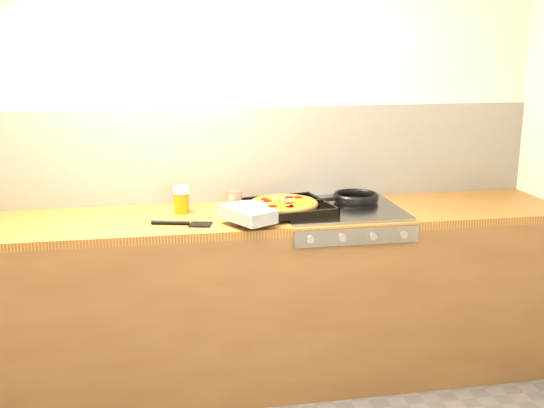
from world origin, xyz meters
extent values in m
plane|color=beige|center=(0.00, 1.40, 1.25)|extent=(3.20, 0.00, 3.20)
cube|color=silver|center=(0.00, 1.39, 1.15)|extent=(3.20, 0.02, 0.50)
cube|color=brown|center=(0.00, 1.10, 0.43)|extent=(3.20, 0.60, 0.86)
cube|color=olive|center=(0.00, 1.10, 0.88)|extent=(3.20, 0.60, 0.04)
cube|color=gray|center=(0.45, 0.80, 0.85)|extent=(0.60, 0.03, 0.08)
cylinder|color=#A5A5AA|center=(0.23, 0.78, 0.85)|extent=(0.04, 0.02, 0.04)
cylinder|color=#A5A5AA|center=(0.38, 0.78, 0.85)|extent=(0.04, 0.02, 0.04)
cylinder|color=#A5A5AA|center=(0.53, 0.78, 0.85)|extent=(0.04, 0.02, 0.04)
cylinder|color=#A5A5AA|center=(0.67, 0.78, 0.85)|extent=(0.04, 0.02, 0.04)
cube|color=gray|center=(0.45, 1.10, 0.91)|extent=(0.60, 0.56, 0.02)
cube|color=black|center=(0.16, 1.08, 0.92)|extent=(0.49, 0.45, 0.01)
cube|color=black|center=(0.13, 1.26, 0.94)|extent=(0.43, 0.09, 0.02)
cube|color=black|center=(0.19, 0.90, 0.94)|extent=(0.43, 0.09, 0.02)
cube|color=black|center=(0.37, 1.11, 0.94)|extent=(0.08, 0.38, 0.02)
cube|color=black|center=(-0.05, 1.04, 0.94)|extent=(0.08, 0.38, 0.02)
cylinder|color=olive|center=(0.16, 1.08, 0.94)|extent=(0.38, 0.38, 0.02)
torus|color=olive|center=(0.16, 1.08, 0.95)|extent=(0.40, 0.40, 0.03)
cylinder|color=orange|center=(0.16, 1.08, 0.95)|extent=(0.33, 0.33, 0.01)
cylinder|color=maroon|center=(0.19, 1.07, 0.96)|extent=(0.05, 0.05, 0.01)
cylinder|color=maroon|center=(0.08, 1.15, 0.96)|extent=(0.05, 0.05, 0.01)
cylinder|color=maroon|center=(0.17, 0.98, 0.96)|extent=(0.05, 0.05, 0.01)
cylinder|color=maroon|center=(0.05, 1.07, 0.96)|extent=(0.05, 0.05, 0.01)
cylinder|color=maroon|center=(0.21, 1.17, 0.96)|extent=(0.05, 0.05, 0.01)
cylinder|color=maroon|center=(0.16, 1.13, 0.96)|extent=(0.05, 0.05, 0.01)
cylinder|color=maroon|center=(0.09, 1.00, 0.96)|extent=(0.05, 0.05, 0.01)
cylinder|color=maroon|center=(0.25, 1.16, 0.96)|extent=(0.05, 0.05, 0.01)
cylinder|color=maroon|center=(0.17, 0.98, 0.96)|extent=(0.05, 0.05, 0.01)
cylinder|color=maroon|center=(0.17, 1.02, 0.96)|extent=(0.05, 0.05, 0.01)
cylinder|color=maroon|center=(0.08, 1.11, 0.96)|extent=(0.05, 0.05, 0.01)
ellipsoid|color=gold|center=(0.08, 1.05, 0.96)|extent=(0.04, 0.03, 0.01)
ellipsoid|color=gold|center=(0.05, 1.05, 0.96)|extent=(0.04, 0.03, 0.01)
ellipsoid|color=gold|center=(0.14, 1.13, 0.96)|extent=(0.04, 0.03, 0.01)
ellipsoid|color=gold|center=(0.13, 1.17, 0.96)|extent=(0.04, 0.03, 0.01)
ellipsoid|color=gold|center=(0.16, 1.00, 0.96)|extent=(0.04, 0.03, 0.01)
ellipsoid|color=gold|center=(0.20, 1.06, 0.96)|extent=(0.04, 0.03, 0.01)
ellipsoid|color=gold|center=(0.18, 1.08, 0.96)|extent=(0.04, 0.03, 0.01)
ellipsoid|color=gold|center=(0.08, 1.04, 0.96)|extent=(0.04, 0.03, 0.01)
ellipsoid|color=gold|center=(0.15, 1.15, 0.96)|extent=(0.04, 0.03, 0.01)
ellipsoid|color=silver|center=(0.13, 1.16, 0.96)|extent=(0.04, 0.04, 0.01)
ellipsoid|color=silver|center=(0.16, 1.12, 0.96)|extent=(0.04, 0.04, 0.01)
ellipsoid|color=silver|center=(0.19, 1.11, 0.96)|extent=(0.04, 0.04, 0.01)
cube|color=black|center=(-0.05, 0.88, 0.96)|extent=(0.26, 0.30, 0.06)
ellipsoid|color=black|center=(-0.03, 1.01, 0.96)|extent=(0.18, 0.18, 0.06)
cylinder|color=black|center=(0.02, 0.93, 0.96)|extent=(0.08, 0.12, 0.06)
cylinder|color=black|center=(0.56, 1.18, 0.92)|extent=(0.27, 0.27, 0.01)
torus|color=black|center=(0.56, 1.18, 0.94)|extent=(0.29, 0.29, 0.02)
cube|color=black|center=(0.38, 1.13, 0.95)|extent=(0.17, 0.07, 0.02)
cylinder|color=#AF1C0E|center=(-0.07, 1.20, 0.95)|extent=(0.09, 0.09, 0.09)
cylinder|color=#B2B2B7|center=(-0.07, 1.20, 0.99)|extent=(0.09, 0.09, 0.01)
cylinder|color=#B2B2B7|center=(-0.07, 1.20, 0.90)|extent=(0.09, 0.09, 0.01)
cylinder|color=orange|center=(-0.34, 1.18, 0.95)|extent=(0.08, 0.08, 0.10)
cylinder|color=silver|center=(-0.34, 1.18, 1.02)|extent=(0.09, 0.09, 0.03)
cylinder|color=#AC7449|center=(0.13, 1.33, 0.91)|extent=(0.26, 0.04, 0.02)
ellipsoid|color=#AC7449|center=(0.26, 1.31, 0.91)|extent=(0.06, 0.05, 0.02)
cube|color=black|center=(-0.26, 0.94, 0.90)|extent=(0.12, 0.11, 0.01)
cylinder|color=black|center=(-0.40, 0.97, 0.91)|extent=(0.18, 0.06, 0.02)
camera|label=1|loc=(-0.44, -1.92, 1.71)|focal=42.00mm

